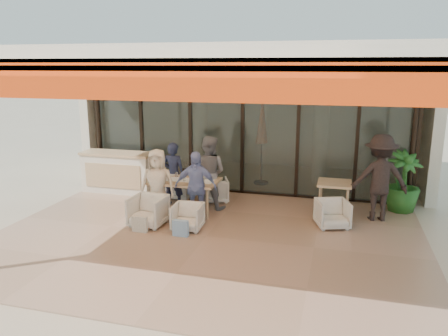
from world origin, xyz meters
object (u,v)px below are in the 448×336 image
object	(u,v)px
chair_near_left	(148,210)
side_table	(334,187)
chair_near_right	(188,216)
diner_periwinkle	(196,187)
standing_woman	(379,178)
chair_far_right	(215,189)
side_chair	(332,213)
diner_grey	(209,173)
host_counter	(119,172)
chair_far_left	(182,187)
diner_navy	(174,174)
dining_table	(184,182)
diner_cream	(158,184)
potted_palm	(403,182)

from	to	relation	value
chair_near_left	side_table	world-z (taller)	side_table
chair_near_right	diner_periwinkle	world-z (taller)	diner_periwinkle
chair_near_left	standing_woman	size ratio (longest dim) A/B	0.38
chair_far_right	side_chair	distance (m)	2.92
diner_grey	host_counter	bearing A→B (deg)	-8.05
chair_far_left	diner_navy	size ratio (longest dim) A/B	0.40
chair_far_left	chair_near_left	world-z (taller)	chair_near_left
dining_table	diner_cream	size ratio (longest dim) A/B	1.01
chair_far_right	standing_woman	distance (m)	3.69
diner_navy	diner_periwinkle	bearing A→B (deg)	133.83
chair_far_right	chair_near_right	xyz separation A→B (m)	(-0.00, -1.90, -0.02)
host_counter	side_chair	xyz separation A→B (m)	(5.32, -1.13, -0.22)
chair_far_right	standing_woman	size ratio (longest dim) A/B	0.34
diner_navy	side_table	xyz separation A→B (m)	(3.58, 0.23, -0.10)
dining_table	diner_cream	distance (m)	0.62
side_table	chair_far_right	bearing A→B (deg)	174.31
diner_periwinkle	side_chair	size ratio (longest dim) A/B	2.38
chair_near_left	chair_far_left	bearing A→B (deg)	92.81
chair_far_right	diner_navy	xyz separation A→B (m)	(-0.84, -0.50, 0.43)
diner_periwinkle	side_chair	distance (m)	2.80
dining_table	diner_navy	world-z (taller)	diner_navy
chair_far_left	diner_cream	size ratio (longest dim) A/B	0.40
chair_far_right	potted_palm	world-z (taller)	potted_palm
diner_cream	dining_table	bearing A→B (deg)	38.64
side_chair	chair_far_left	bearing A→B (deg)	145.81
host_counter	standing_woman	size ratio (longest dim) A/B	1.02
chair_near_left	side_chair	bearing A→B (deg)	16.59
diner_cream	host_counter	bearing A→B (deg)	129.96
chair_far_left	standing_woman	xyz separation A→B (m)	(4.46, -0.34, 0.61)
dining_table	potted_palm	distance (m)	4.79
diner_navy	side_chair	bearing A→B (deg)	172.49
chair_near_right	potted_palm	bearing A→B (deg)	25.59
diner_cream	side_table	size ratio (longest dim) A/B	2.00
chair_near_right	standing_woman	xyz separation A→B (m)	(3.62, 1.56, 0.62)
diner_navy	host_counter	bearing A→B (deg)	-18.51
diner_grey	potted_palm	bearing A→B (deg)	-162.73
dining_table	chair_near_left	size ratio (longest dim) A/B	2.18
diner_cream	potted_palm	world-z (taller)	diner_cream
side_table	potted_palm	world-z (taller)	potted_palm
host_counter	chair_far_right	size ratio (longest dim) A/B	2.97
chair_far_left	chair_near_right	bearing A→B (deg)	123.49
diner_grey	chair_far_right	bearing A→B (deg)	-84.75
chair_far_left	diner_cream	distance (m)	1.47
chair_near_left	side_table	bearing A→B (deg)	27.27
host_counter	chair_far_right	world-z (taller)	host_counter
chair_far_left	standing_woman	distance (m)	4.52
potted_palm	chair_near_right	bearing A→B (deg)	-151.26
chair_far_left	side_table	bearing A→B (deg)	-174.71
chair_far_left	diner_grey	xyz separation A→B (m)	(0.84, -0.50, 0.53)
chair_far_right	side_chair	world-z (taller)	side_chair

